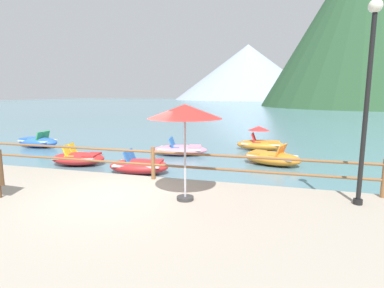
{
  "coord_description": "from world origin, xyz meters",
  "views": [
    {
      "loc": [
        3.5,
        -6.63,
        2.89
      ],
      "look_at": [
        0.19,
        5.0,
        0.9
      ],
      "focal_mm": 29.17,
      "sensor_mm": 36.0,
      "label": 1
    }
  ],
  "objects_px": {
    "beach_umbrella": "(185,113)",
    "pedal_boat_3": "(38,142)",
    "pedal_boat_2": "(272,158)",
    "pedal_boat_1": "(180,150)",
    "pedal_boat_4": "(139,166)",
    "pedal_boat_0": "(78,158)",
    "lamp_post": "(368,86)",
    "pedal_boat_6": "(261,142)"
  },
  "relations": [
    {
      "from": "beach_umbrella",
      "to": "pedal_boat_3",
      "type": "bearing_deg",
      "value": 146.41
    },
    {
      "from": "pedal_boat_2",
      "to": "pedal_boat_3",
      "type": "bearing_deg",
      "value": 176.16
    },
    {
      "from": "pedal_boat_1",
      "to": "pedal_boat_4",
      "type": "height_order",
      "value": "pedal_boat_4"
    },
    {
      "from": "beach_umbrella",
      "to": "pedal_boat_4",
      "type": "relative_size",
      "value": 0.97
    },
    {
      "from": "pedal_boat_1",
      "to": "pedal_boat_3",
      "type": "bearing_deg",
      "value": -179.42
    },
    {
      "from": "pedal_boat_0",
      "to": "pedal_boat_2",
      "type": "height_order",
      "value": "pedal_boat_2"
    },
    {
      "from": "pedal_boat_0",
      "to": "pedal_boat_1",
      "type": "xyz_separation_m",
      "value": [
        3.36,
        3.06,
        -0.02
      ]
    },
    {
      "from": "pedal_boat_4",
      "to": "pedal_boat_3",
      "type": "bearing_deg",
      "value": 154.98
    },
    {
      "from": "lamp_post",
      "to": "pedal_boat_2",
      "type": "distance_m",
      "value": 6.31
    },
    {
      "from": "beach_umbrella",
      "to": "pedal_boat_3",
      "type": "height_order",
      "value": "beach_umbrella"
    },
    {
      "from": "pedal_boat_0",
      "to": "pedal_boat_4",
      "type": "xyz_separation_m",
      "value": [
        2.98,
        -0.58,
        0.01
      ]
    },
    {
      "from": "beach_umbrella",
      "to": "pedal_boat_4",
      "type": "bearing_deg",
      "value": 129.6
    },
    {
      "from": "pedal_boat_3",
      "to": "pedal_boat_6",
      "type": "distance_m",
      "value": 11.82
    },
    {
      "from": "pedal_boat_3",
      "to": "pedal_boat_1",
      "type": "bearing_deg",
      "value": 0.58
    },
    {
      "from": "beach_umbrella",
      "to": "pedal_boat_0",
      "type": "relative_size",
      "value": 0.96
    },
    {
      "from": "lamp_post",
      "to": "pedal_boat_0",
      "type": "relative_size",
      "value": 1.87
    },
    {
      "from": "pedal_boat_1",
      "to": "pedal_boat_2",
      "type": "bearing_deg",
      "value": -12.09
    },
    {
      "from": "pedal_boat_0",
      "to": "pedal_boat_3",
      "type": "bearing_deg",
      "value": 147.39
    },
    {
      "from": "lamp_post",
      "to": "pedal_boat_3",
      "type": "bearing_deg",
      "value": 156.74
    },
    {
      "from": "pedal_boat_1",
      "to": "pedal_boat_4",
      "type": "relative_size",
      "value": 1.18
    },
    {
      "from": "lamp_post",
      "to": "pedal_boat_6",
      "type": "distance_m",
      "value": 9.34
    },
    {
      "from": "pedal_boat_1",
      "to": "pedal_boat_4",
      "type": "xyz_separation_m",
      "value": [
        -0.38,
        -3.65,
        0.02
      ]
    },
    {
      "from": "beach_umbrella",
      "to": "pedal_boat_1",
      "type": "bearing_deg",
      "value": 108.85
    },
    {
      "from": "lamp_post",
      "to": "pedal_boat_3",
      "type": "xyz_separation_m",
      "value": [
        -14.25,
        6.13,
        -2.73
      ]
    },
    {
      "from": "pedal_boat_1",
      "to": "pedal_boat_2",
      "type": "relative_size",
      "value": 1.06
    },
    {
      "from": "beach_umbrella",
      "to": "pedal_boat_0",
      "type": "xyz_separation_m",
      "value": [
        -5.75,
        3.93,
        -2.18
      ]
    },
    {
      "from": "pedal_boat_4",
      "to": "pedal_boat_0",
      "type": "bearing_deg",
      "value": 168.93
    },
    {
      "from": "pedal_boat_0",
      "to": "pedal_boat_4",
      "type": "distance_m",
      "value": 3.03
    },
    {
      "from": "pedal_boat_3",
      "to": "pedal_boat_4",
      "type": "height_order",
      "value": "pedal_boat_3"
    },
    {
      "from": "pedal_boat_2",
      "to": "pedal_boat_4",
      "type": "height_order",
      "value": "pedal_boat_2"
    },
    {
      "from": "beach_umbrella",
      "to": "pedal_boat_4",
      "type": "xyz_separation_m",
      "value": [
        -2.77,
        3.35,
        -2.17
      ]
    },
    {
      "from": "pedal_boat_0",
      "to": "pedal_boat_6",
      "type": "xyz_separation_m",
      "value": [
        6.91,
        5.4,
        0.12
      ]
    },
    {
      "from": "lamp_post",
      "to": "beach_umbrella",
      "type": "bearing_deg",
      "value": -168.45
    },
    {
      "from": "lamp_post",
      "to": "pedal_boat_2",
      "type": "relative_size",
      "value": 1.69
    },
    {
      "from": "pedal_boat_1",
      "to": "pedal_boat_2",
      "type": "height_order",
      "value": "pedal_boat_2"
    },
    {
      "from": "pedal_boat_2",
      "to": "lamp_post",
      "type": "bearing_deg",
      "value": -69.1
    },
    {
      "from": "pedal_boat_3",
      "to": "pedal_boat_0",
      "type": "bearing_deg",
      "value": -32.61
    },
    {
      "from": "pedal_boat_2",
      "to": "pedal_boat_4",
      "type": "xyz_separation_m",
      "value": [
        -4.59,
        -2.74,
        -0.01
      ]
    },
    {
      "from": "lamp_post",
      "to": "pedal_boat_0",
      "type": "xyz_separation_m",
      "value": [
        -9.6,
        3.15,
        -2.76
      ]
    },
    {
      "from": "pedal_boat_4",
      "to": "beach_umbrella",
      "type": "bearing_deg",
      "value": -50.4
    },
    {
      "from": "pedal_boat_1",
      "to": "pedal_boat_6",
      "type": "xyz_separation_m",
      "value": [
        3.55,
        2.34,
        0.14
      ]
    },
    {
      "from": "lamp_post",
      "to": "pedal_boat_0",
      "type": "bearing_deg",
      "value": 161.84
    }
  ]
}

